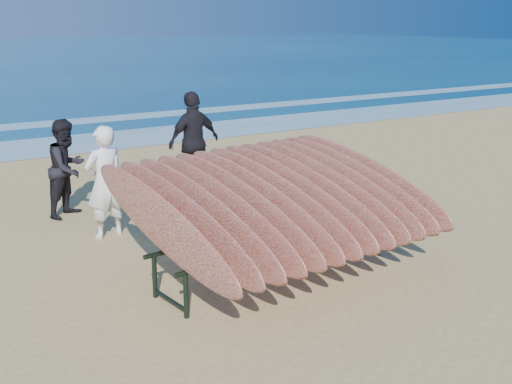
{
  "coord_description": "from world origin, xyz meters",
  "views": [
    {
      "loc": [
        -4.05,
        -5.63,
        3.02
      ],
      "look_at": [
        0.0,
        0.8,
        0.95
      ],
      "focal_mm": 45.0,
      "sensor_mm": 36.0,
      "label": 1
    }
  ],
  "objects_px": {
    "person_white": "(105,182)",
    "person_dark_a": "(67,168)",
    "surfboard_rack": "(276,199)",
    "person_dark_b": "(194,142)"
  },
  "relations": [
    {
      "from": "person_white",
      "to": "person_dark_a",
      "type": "height_order",
      "value": "person_white"
    },
    {
      "from": "person_dark_a",
      "to": "surfboard_rack",
      "type": "bearing_deg",
      "value": -105.51
    },
    {
      "from": "surfboard_rack",
      "to": "person_white",
      "type": "distance_m",
      "value": 2.75
    },
    {
      "from": "surfboard_rack",
      "to": "person_dark_a",
      "type": "xyz_separation_m",
      "value": [
        -1.39,
        3.75,
        -0.18
      ]
    },
    {
      "from": "person_dark_a",
      "to": "person_dark_b",
      "type": "bearing_deg",
      "value": -28.35
    },
    {
      "from": "person_white",
      "to": "person_dark_b",
      "type": "bearing_deg",
      "value": -152.6
    },
    {
      "from": "surfboard_rack",
      "to": "person_dark_a",
      "type": "height_order",
      "value": "surfboard_rack"
    },
    {
      "from": "person_white",
      "to": "person_dark_a",
      "type": "bearing_deg",
      "value": -92.33
    },
    {
      "from": "surfboard_rack",
      "to": "person_white",
      "type": "bearing_deg",
      "value": 110.95
    },
    {
      "from": "surfboard_rack",
      "to": "person_dark_b",
      "type": "height_order",
      "value": "person_dark_b"
    }
  ]
}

